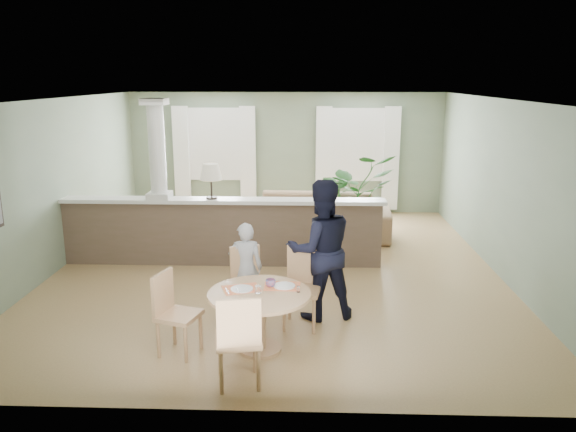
{
  "coord_description": "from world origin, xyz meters",
  "views": [
    {
      "loc": [
        0.51,
        -8.62,
        3.02
      ],
      "look_at": [
        0.23,
        -1.0,
        1.13
      ],
      "focal_mm": 35.0,
      "sensor_mm": 36.0,
      "label": 1
    }
  ],
  "objects_px": {
    "chair_far_boy": "(247,279)",
    "chair_far_man": "(302,283)",
    "dining_table": "(260,304)",
    "chair_near": "(239,337)",
    "houseplant": "(353,196)",
    "sofa": "(316,217)",
    "man_person": "(321,250)",
    "child_person": "(246,268)",
    "chair_side": "(173,309)"
  },
  "relations": [
    {
      "from": "houseplant",
      "to": "dining_table",
      "type": "xyz_separation_m",
      "value": [
        -1.38,
        -4.64,
        -0.27
      ]
    },
    {
      "from": "chair_far_boy",
      "to": "chair_far_man",
      "type": "xyz_separation_m",
      "value": [
        0.72,
        -0.23,
        0.04
      ]
    },
    {
      "from": "chair_near",
      "to": "child_person",
      "type": "xyz_separation_m",
      "value": [
        -0.13,
        1.86,
        0.06
      ]
    },
    {
      "from": "dining_table",
      "to": "houseplant",
      "type": "bearing_deg",
      "value": 73.46
    },
    {
      "from": "houseplant",
      "to": "child_person",
      "type": "relative_size",
      "value": 1.36
    },
    {
      "from": "chair_far_man",
      "to": "child_person",
      "type": "distance_m",
      "value": 0.82
    },
    {
      "from": "chair_far_boy",
      "to": "chair_far_man",
      "type": "distance_m",
      "value": 0.75
    },
    {
      "from": "dining_table",
      "to": "chair_near",
      "type": "bearing_deg",
      "value": -100.01
    },
    {
      "from": "chair_side",
      "to": "man_person",
      "type": "distance_m",
      "value": 1.99
    },
    {
      "from": "houseplant",
      "to": "child_person",
      "type": "bearing_deg",
      "value": -114.81
    },
    {
      "from": "dining_table",
      "to": "chair_far_boy",
      "type": "bearing_deg",
      "value": 104.61
    },
    {
      "from": "dining_table",
      "to": "chair_far_boy",
      "type": "xyz_separation_m",
      "value": [
        -0.25,
        0.95,
        -0.05
      ]
    },
    {
      "from": "dining_table",
      "to": "chair_far_man",
      "type": "bearing_deg",
      "value": 56.82
    },
    {
      "from": "sofa",
      "to": "houseplant",
      "type": "distance_m",
      "value": 0.81
    },
    {
      "from": "dining_table",
      "to": "chair_side",
      "type": "bearing_deg",
      "value": -174.78
    },
    {
      "from": "chair_near",
      "to": "child_person",
      "type": "relative_size",
      "value": 0.82
    },
    {
      "from": "chair_far_man",
      "to": "child_person",
      "type": "bearing_deg",
      "value": 163.1
    },
    {
      "from": "dining_table",
      "to": "chair_near",
      "type": "xyz_separation_m",
      "value": [
        -0.14,
        -0.8,
        -0.01
      ]
    },
    {
      "from": "sofa",
      "to": "chair_near",
      "type": "bearing_deg",
      "value": -94.96
    },
    {
      "from": "sofa",
      "to": "chair_side",
      "type": "xyz_separation_m",
      "value": [
        -1.65,
        -4.74,
        0.1
      ]
    },
    {
      "from": "houseplant",
      "to": "chair_side",
      "type": "height_order",
      "value": "houseplant"
    },
    {
      "from": "chair_near",
      "to": "chair_side",
      "type": "relative_size",
      "value": 1.06
    },
    {
      "from": "sofa",
      "to": "chair_far_man",
      "type": "bearing_deg",
      "value": -89.48
    },
    {
      "from": "sofa",
      "to": "chair_side",
      "type": "distance_m",
      "value": 5.02
    },
    {
      "from": "chair_side",
      "to": "man_person",
      "type": "xyz_separation_m",
      "value": [
        1.66,
        1.04,
        0.39
      ]
    },
    {
      "from": "dining_table",
      "to": "chair_side",
      "type": "xyz_separation_m",
      "value": [
        -0.96,
        -0.09,
        -0.04
      ]
    },
    {
      "from": "sofa",
      "to": "houseplant",
      "type": "bearing_deg",
      "value": 2.83
    },
    {
      "from": "sofa",
      "to": "child_person",
      "type": "bearing_deg",
      "value": -101.32
    },
    {
      "from": "chair_far_boy",
      "to": "chair_far_man",
      "type": "relative_size",
      "value": 0.92
    },
    {
      "from": "dining_table",
      "to": "child_person",
      "type": "height_order",
      "value": "child_person"
    },
    {
      "from": "houseplant",
      "to": "chair_far_man",
      "type": "height_order",
      "value": "houseplant"
    },
    {
      "from": "chair_far_boy",
      "to": "chair_near",
      "type": "xyz_separation_m",
      "value": [
        0.11,
        -1.75,
        0.04
      ]
    },
    {
      "from": "chair_far_man",
      "to": "chair_near",
      "type": "bearing_deg",
      "value": -103.78
    },
    {
      "from": "houseplant",
      "to": "chair_far_boy",
      "type": "relative_size",
      "value": 1.81
    },
    {
      "from": "houseplant",
      "to": "sofa",
      "type": "bearing_deg",
      "value": 179.19
    },
    {
      "from": "sofa",
      "to": "chair_far_boy",
      "type": "xyz_separation_m",
      "value": [
        -0.93,
        -3.7,
        0.09
      ]
    },
    {
      "from": "sofa",
      "to": "chair_side",
      "type": "relative_size",
      "value": 3.02
    },
    {
      "from": "houseplant",
      "to": "chair_far_boy",
      "type": "bearing_deg",
      "value": -113.75
    },
    {
      "from": "dining_table",
      "to": "chair_side",
      "type": "height_order",
      "value": "chair_side"
    },
    {
      "from": "child_person",
      "to": "man_person",
      "type": "xyz_separation_m",
      "value": [
        0.97,
        -0.11,
        0.29
      ]
    },
    {
      "from": "child_person",
      "to": "man_person",
      "type": "height_order",
      "value": "man_person"
    },
    {
      "from": "child_person",
      "to": "chair_far_man",
      "type": "bearing_deg",
      "value": 151.05
    },
    {
      "from": "sofa",
      "to": "chair_far_boy",
      "type": "relative_size",
      "value": 3.1
    },
    {
      "from": "sofa",
      "to": "man_person",
      "type": "distance_m",
      "value": 3.73
    },
    {
      "from": "chair_far_boy",
      "to": "man_person",
      "type": "relative_size",
      "value": 0.5
    },
    {
      "from": "child_person",
      "to": "chair_far_boy",
      "type": "bearing_deg",
      "value": 99.65
    },
    {
      "from": "chair_far_man",
      "to": "dining_table",
      "type": "bearing_deg",
      "value": -115.06
    },
    {
      "from": "child_person",
      "to": "chair_side",
      "type": "bearing_deg",
      "value": 55.15
    },
    {
      "from": "chair_far_boy",
      "to": "sofa",
      "type": "bearing_deg",
      "value": 57.07
    },
    {
      "from": "sofa",
      "to": "man_person",
      "type": "bearing_deg",
      "value": -86.22
    }
  ]
}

